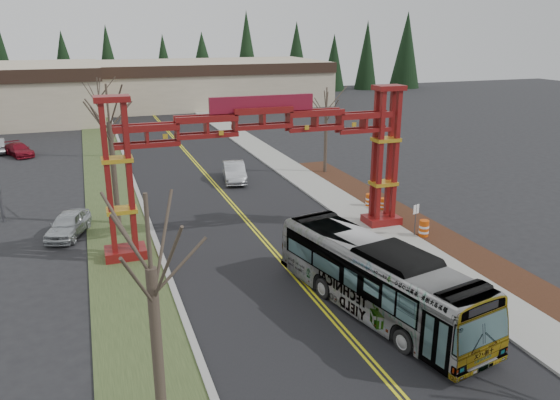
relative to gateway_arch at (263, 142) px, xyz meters
name	(u,v)px	position (x,y,z in m)	size (l,w,h in m)	color
road	(233,206)	(0.00, 7.00, -5.97)	(12.00, 110.00, 0.02)	black
lane_line_left	(232,206)	(-0.12, 7.00, -5.96)	(0.12, 100.00, 0.01)	yellow
lane_line_right	(235,205)	(0.12, 7.00, -5.96)	(0.12, 100.00, 0.01)	yellow
curb_right	(313,196)	(6.15, 7.00, -5.91)	(0.30, 110.00, 0.15)	#9F9E9A
sidewalk_right	(330,195)	(7.60, 7.00, -5.91)	(2.60, 110.00, 0.14)	gray
landscape_strip	(494,268)	(10.20, -8.00, -5.92)	(2.60, 50.00, 0.12)	#321C10
grass_median	(118,218)	(-8.00, 7.00, -5.94)	(4.00, 110.00, 0.08)	#334522
curb_left	(146,214)	(-6.15, 7.00, -5.91)	(0.30, 110.00, 0.15)	#9F9E9A
gateway_arch	(263,142)	(0.00, 0.00, 0.00)	(18.20, 1.60, 8.90)	maroon
retail_building_east	(206,83)	(10.00, 61.95, -2.47)	(38.00, 20.30, 7.00)	tan
conifer_treeline	(137,61)	(0.25, 74.00, 0.50)	(116.10, 5.60, 13.00)	black
transit_bus	(377,278)	(2.06, -9.91, -4.35)	(2.74, 11.70, 3.26)	#B4B8BC
silver_sedan	(234,172)	(1.79, 13.43, -5.19)	(1.68, 4.82, 1.59)	#A5A8AD
parked_car_near_a	(68,224)	(-11.00, 4.66, -5.24)	(1.76, 4.38, 1.49)	#B9BEC1
parked_car_mid_a	(19,150)	(-15.93, 29.64, -5.35)	(1.78, 4.37, 1.27)	maroon
bare_tree_median_near	(151,269)	(-8.00, -14.53, -0.35)	(3.38, 3.38, 7.89)	#382D26
bare_tree_median_mid	(109,123)	(-8.00, 5.93, 0.61)	(3.51, 3.51, 8.96)	#382D26
bare_tree_median_far	(99,99)	(-8.00, 26.44, -0.30)	(3.01, 3.01, 7.71)	#382D26
bare_tree_right_far	(326,111)	(10.00, 13.38, -0.51)	(2.89, 2.89, 7.42)	#382D26
street_sign	(416,214)	(8.83, -2.57, -4.50)	(0.46, 0.17, 2.06)	#3F3F44
barrel_south	(424,229)	(9.27, -2.88, -5.43)	(0.60, 0.60, 1.11)	#CE490B
barrel_mid	(383,204)	(9.56, 2.54, -5.54)	(0.48, 0.48, 0.88)	#CE490B
barrel_north	(369,201)	(9.00, 3.44, -5.48)	(0.54, 0.54, 1.00)	#CE490B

